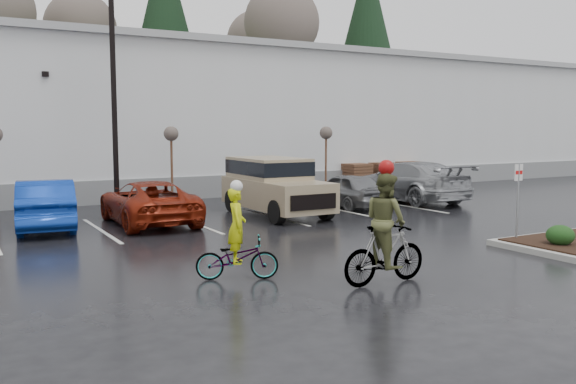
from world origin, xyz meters
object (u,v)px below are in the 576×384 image
car_grey (346,190)px  car_far_silver (408,181)px  car_blue (46,204)px  suv_tan (276,187)px  cyclist_hivis (237,248)px  pallet_stack_c (410,174)px  car_red (148,202)px  pallet_stack_a (356,177)px  sapling_mid (171,138)px  fire_lane_sign (518,193)px  sapling_east (326,137)px  lamppost (113,58)px  pallet_stack_b (383,175)px  cyclist_olive (385,240)px

car_grey → car_far_silver: (3.35, 0.18, 0.18)m
car_blue → suv_tan: (7.65, -0.95, 0.26)m
car_far_silver → cyclist_hivis: size_ratio=2.85×
pallet_stack_c → car_red: car_red is taller
car_blue → pallet_stack_a: bearing=-155.2°
cyclist_hivis → sapling_mid: bearing=11.2°
cyclist_hivis → fire_lane_sign: bearing=-67.4°
sapling_east → cyclist_hivis: (-10.41, -12.57, -2.07)m
lamppost → fire_lane_sign: size_ratio=4.19×
sapling_east → pallet_stack_b: bearing=13.4°
cyclist_hivis → suv_tan: bearing=-9.4°
sapling_mid → car_far_silver: bearing=-23.5°
pallet_stack_a → cyclist_hivis: cyclist_hivis is taller
car_blue → cyclist_hivis: size_ratio=2.26×
pallet_stack_c → fire_lane_sign: fire_lane_sign is taller
pallet_stack_b → cyclist_hivis: cyclist_hivis is taller
suv_tan → car_far_silver: (6.85, 0.83, -0.17)m
pallet_stack_c → cyclist_olive: bearing=-132.3°
cyclist_hivis → cyclist_olive: bearing=-102.1°
sapling_east → pallet_stack_a: bearing=21.8°
sapling_east → suv_tan: bearing=-137.6°
lamppost → cyclist_hivis: size_ratio=4.44×
sapling_mid → car_red: bearing=-117.8°
car_red → suv_tan: (4.58, -0.36, 0.32)m
sapling_east → cyclist_olive: sapling_east is taller
sapling_mid → cyclist_olive: bearing=-91.8°
fire_lane_sign → car_red: 11.35m
sapling_mid → pallet_stack_b: size_ratio=2.37×
pallet_stack_c → sapling_east: bearing=-170.5°
sapling_mid → car_grey: 7.38m
lamppost → sapling_east: 10.48m
sapling_east → car_red: sapling_east is taller
pallet_stack_a → car_far_silver: (-0.89, -4.96, 0.18)m
fire_lane_sign → car_blue: bearing=140.1°
car_grey → suv_tan: bearing=7.4°
pallet_stack_c → car_red: 16.73m
lamppost → car_grey: size_ratio=2.31×
pallet_stack_a → car_blue: bearing=-162.6°
lamppost → pallet_stack_c: 16.89m
pallet_stack_b → car_blue: (-17.10, -4.84, 0.10)m
sapling_mid → pallet_stack_b: sapling_mid is taller
fire_lane_sign → car_grey: bearing=87.0°
car_far_silver → pallet_stack_b: bearing=-117.9°
car_blue → car_red: bearing=176.6°
pallet_stack_c → pallet_stack_b: bearing=180.0°
pallet_stack_b → suv_tan: (-9.45, -5.79, 0.35)m
sapling_east → suv_tan: sapling_east is taller
lamppost → suv_tan: 7.65m
car_blue → car_far_silver: 14.51m
lamppost → cyclist_olive: bearing=-81.3°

